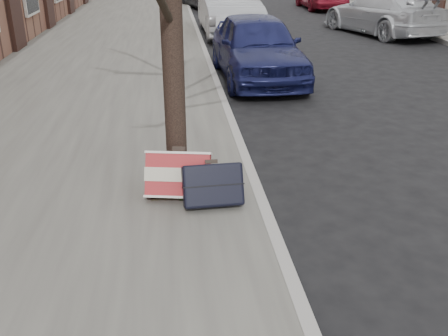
{
  "coord_description": "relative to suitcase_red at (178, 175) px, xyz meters",
  "views": [
    {
      "loc": [
        -2.15,
        -3.99,
        2.59
      ],
      "look_at": [
        -1.64,
        0.8,
        0.46
      ],
      "focal_mm": 40.0,
      "sensor_mm": 36.0,
      "label": 1
    }
  ],
  "objects": [
    {
      "name": "dirt_patch",
      "position": [
        0.13,
        0.37,
        -0.25
      ],
      "size": [
        0.85,
        0.85,
        0.02
      ],
      "primitive_type": "cube",
      "color": "black",
      "rests_on": "near_sidewalk"
    },
    {
      "name": "car_near_mid",
      "position": [
        1.88,
        11.68,
        0.41
      ],
      "size": [
        1.73,
        4.83,
        1.58
      ],
      "primitive_type": "imported",
      "rotation": [
        0.0,
        0.0,
        0.01
      ],
      "color": "#9A9DA1",
      "rests_on": "ground"
    },
    {
      "name": "car_far_front",
      "position": [
        6.78,
        11.16,
        0.29
      ],
      "size": [
        3.01,
        4.96,
        1.34
      ],
      "primitive_type": "imported",
      "rotation": [
        0.0,
        0.0,
        3.4
      ],
      "color": "#B1B4B9",
      "rests_on": "ground"
    },
    {
      "name": "suitcase_navy",
      "position": [
        0.35,
        -0.23,
        -0.02
      ],
      "size": [
        0.64,
        0.4,
        0.49
      ],
      "primitive_type": "cube",
      "rotation": [
        -0.42,
        0.0,
        0.06
      ],
      "color": "black",
      "rests_on": "near_sidewalk"
    },
    {
      "name": "far_sidewalk",
      "position": [
        9.93,
        14.17,
        -0.32
      ],
      "size": [
        4.0,
        70.0,
        0.12
      ],
      "primitive_type": "cube",
      "color": "slate",
      "rests_on": "ground"
    },
    {
      "name": "car_near_front",
      "position": [
        1.78,
        5.65,
        0.3
      ],
      "size": [
        1.73,
        4.06,
        1.37
      ],
      "primitive_type": "imported",
      "rotation": [
        0.0,
        0.0,
        0.03
      ],
      "color": "#151946",
      "rests_on": "ground"
    },
    {
      "name": "ground",
      "position": [
        2.13,
        -0.83,
        -0.38
      ],
      "size": [
        120.0,
        120.0,
        0.0
      ],
      "primitive_type": "plane",
      "color": "black",
      "rests_on": "ground"
    },
    {
      "name": "suitcase_red",
      "position": [
        0.0,
        0.0,
        0.0
      ],
      "size": [
        0.73,
        0.48,
        0.52
      ],
      "primitive_type": "cube",
      "rotation": [
        -0.42,
        0.0,
        -0.17
      ],
      "color": "maroon",
      "rests_on": "near_sidewalk"
    },
    {
      "name": "near_sidewalk",
      "position": [
        -1.57,
        14.17,
        -0.32
      ],
      "size": [
        5.0,
        70.0,
        0.12
      ],
      "primitive_type": "cube",
      "color": "slate",
      "rests_on": "ground"
    }
  ]
}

